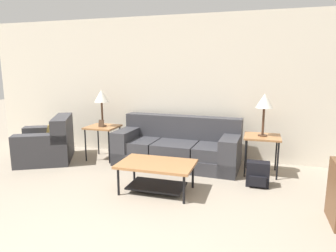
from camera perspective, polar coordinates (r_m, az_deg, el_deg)
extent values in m
cube|color=silver|center=(5.59, 3.58, 7.26)|extent=(8.44, 0.06, 2.60)
cube|color=#38383D|center=(5.24, 1.67, -6.23)|extent=(2.16, 0.98, 0.22)
cube|color=#38383D|center=(5.41, -5.54, -3.41)|extent=(0.72, 0.82, 0.20)
cube|color=#38383D|center=(5.16, 1.61, -4.06)|extent=(0.72, 0.82, 0.20)
cube|color=#38383D|center=(5.00, 9.37, -4.71)|extent=(0.72, 0.82, 0.20)
cube|color=#38383D|center=(5.40, 2.70, -0.13)|extent=(2.13, 0.36, 0.40)
cube|color=#38383D|center=(5.53, -7.46, -3.46)|extent=(0.32, 0.89, 0.58)
cube|color=#38383D|center=(5.00, 11.82, -5.16)|extent=(0.32, 0.89, 0.58)
cube|color=#38383D|center=(5.91, -22.28, -4.16)|extent=(1.26, 1.31, 0.40)
cube|color=#38383D|center=(5.77, -19.48, -0.24)|extent=(0.70, 1.01, 0.40)
cube|color=#38383D|center=(6.25, -21.69, -2.58)|extent=(0.91, 0.65, 0.56)
cube|color=#38383D|center=(5.54, -23.06, -4.35)|extent=(0.91, 0.65, 0.56)
cube|color=tan|center=(5.82, -21.41, -1.28)|extent=(0.33, 0.39, 0.36)
cube|color=#A87042|center=(4.06, -2.18, -7.25)|extent=(1.01, 0.65, 0.04)
cylinder|color=black|center=(4.06, -9.44, -10.43)|extent=(0.03, 0.03, 0.37)
cylinder|color=black|center=(3.78, 3.05, -11.98)|extent=(0.03, 0.03, 0.37)
cylinder|color=black|center=(4.51, -6.48, -8.16)|extent=(0.03, 0.03, 0.37)
cylinder|color=black|center=(4.26, 4.76, -9.31)|extent=(0.03, 0.03, 0.37)
cube|color=black|center=(4.17, -2.15, -11.29)|extent=(0.76, 0.45, 0.02)
cube|color=#A87042|center=(5.61, -12.33, -0.18)|extent=(0.55, 0.53, 0.03)
cylinder|color=black|center=(5.60, -15.43, -3.56)|extent=(0.03, 0.03, 0.59)
cylinder|color=black|center=(5.37, -11.17, -3.98)|extent=(0.03, 0.03, 0.59)
cylinder|color=black|center=(5.98, -13.14, -2.55)|extent=(0.03, 0.03, 0.59)
cylinder|color=black|center=(5.76, -9.07, -2.90)|extent=(0.03, 0.03, 0.59)
cube|color=#A87042|center=(4.92, 17.53, -1.98)|extent=(0.55, 0.53, 0.03)
cylinder|color=black|center=(4.77, 14.51, -6.01)|extent=(0.03, 0.03, 0.59)
cylinder|color=black|center=(4.78, 20.16, -6.31)|extent=(0.03, 0.03, 0.59)
cylinder|color=black|center=(5.21, 14.72, -4.60)|extent=(0.03, 0.03, 0.59)
cylinder|color=black|center=(5.22, 19.90, -4.88)|extent=(0.03, 0.03, 0.59)
cylinder|color=#472D1E|center=(5.60, -12.34, 0.07)|extent=(0.14, 0.14, 0.02)
cylinder|color=#472D1E|center=(5.56, -12.43, 2.30)|extent=(0.04, 0.04, 0.42)
cone|color=white|center=(5.53, -12.57, 5.60)|extent=(0.26, 0.26, 0.22)
cylinder|color=#472D1E|center=(4.91, 17.54, -1.70)|extent=(0.14, 0.14, 0.02)
cylinder|color=#472D1E|center=(4.87, 17.69, 0.83)|extent=(0.04, 0.04, 0.42)
cone|color=white|center=(4.83, 17.91, 4.60)|extent=(0.26, 0.26, 0.22)
cube|color=black|center=(4.50, 16.71, -8.73)|extent=(0.32, 0.18, 0.36)
cube|color=black|center=(4.42, 16.66, -10.07)|extent=(0.24, 0.05, 0.14)
cylinder|color=black|center=(4.60, 15.64, -8.01)|extent=(0.02, 0.02, 0.27)
cylinder|color=black|center=(4.60, 17.83, -8.13)|extent=(0.02, 0.02, 0.27)
cube|color=#4C3828|center=(5.51, -12.59, 0.48)|extent=(0.10, 0.04, 0.13)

